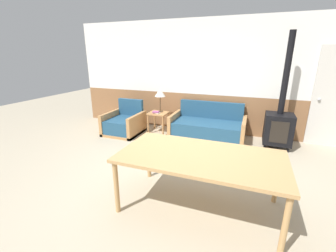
% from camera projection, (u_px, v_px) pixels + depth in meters
% --- Properties ---
extents(ground_plane, '(16.00, 16.00, 0.00)m').
position_uv_depth(ground_plane, '(174.00, 182.00, 3.49)').
color(ground_plane, '#B2A58C').
extents(wall_back, '(7.20, 0.06, 2.70)m').
position_uv_depth(wall_back, '(211.00, 78.00, 5.42)').
color(wall_back, '#8E603D').
rests_on(wall_back, ground_plane).
extents(couch, '(1.70, 0.86, 0.80)m').
position_uv_depth(couch, '(207.00, 128.00, 5.29)').
color(couch, '#B27F4C').
rests_on(couch, ground_plane).
extents(armchair, '(0.83, 0.87, 0.80)m').
position_uv_depth(armchair, '(124.00, 124.00, 5.59)').
color(armchair, '#B27F4C').
rests_on(armchair, ground_plane).
extents(side_table, '(0.46, 0.46, 0.51)m').
position_uv_depth(side_table, '(159.00, 116.00, 5.60)').
color(side_table, '#B27F4C').
rests_on(side_table, ground_plane).
extents(table_lamp, '(0.26, 0.26, 0.59)m').
position_uv_depth(table_lamp, '(160.00, 93.00, 5.50)').
color(table_lamp, '#4C3823').
rests_on(table_lamp, side_table).
extents(book_stack, '(0.18, 0.17, 0.04)m').
position_uv_depth(book_stack, '(156.00, 112.00, 5.50)').
color(book_stack, white).
rests_on(book_stack, side_table).
extents(dining_table, '(1.97, 1.04, 0.73)m').
position_uv_depth(dining_table, '(201.00, 159.00, 2.73)').
color(dining_table, tan).
rests_on(dining_table, ground_plane).
extents(wood_stove, '(0.55, 0.51, 2.33)m').
position_uv_depth(wood_stove, '(279.00, 123.00, 4.64)').
color(wood_stove, black).
rests_on(wood_stove, ground_plane).
extents(entry_door, '(0.85, 0.09, 2.08)m').
position_uv_depth(entry_door, '(336.00, 98.00, 4.58)').
color(entry_door, silver).
rests_on(entry_door, ground_plane).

